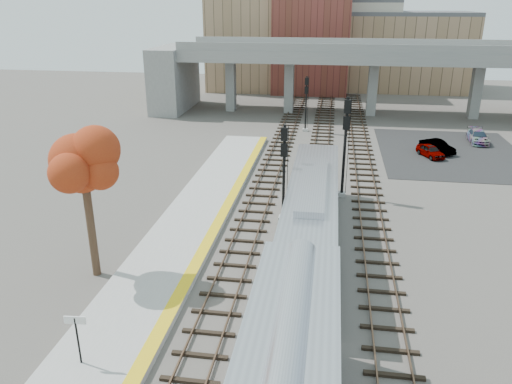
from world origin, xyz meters
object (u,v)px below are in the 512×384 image
(locomotive, at_px, (312,213))
(signal_mast_mid, at_px, (345,147))
(tree, at_px, (83,164))
(signal_mast_far, at_px, (306,106))
(car_b, at_px, (437,146))
(car_a, at_px, (431,151))
(car_c, at_px, (478,137))
(signal_mast_near, at_px, (284,175))

(locomotive, xyz_separation_m, signal_mast_mid, (2.00, 8.86, 1.73))
(signal_mast_mid, bearing_deg, tree, -134.12)
(signal_mast_far, distance_m, car_b, 15.47)
(signal_mast_mid, relative_size, signal_mast_far, 1.23)
(car_a, relative_size, car_c, 0.77)
(signal_mast_mid, distance_m, car_b, 16.83)
(car_a, xyz_separation_m, car_b, (0.91, 1.59, 0.05))
(locomotive, distance_m, signal_mast_mid, 9.24)
(signal_mast_far, relative_size, car_b, 1.64)
(signal_mast_near, distance_m, car_a, 21.55)
(locomotive, bearing_deg, signal_mast_near, 120.56)
(signal_mast_mid, distance_m, signal_mast_far, 20.76)
(car_c, bearing_deg, signal_mast_mid, -125.90)
(signal_mast_mid, relative_size, car_a, 2.24)
(signal_mast_mid, xyz_separation_m, car_b, (9.55, 13.45, -3.32))
(signal_mast_far, bearing_deg, signal_mast_mid, -78.60)
(signal_mast_mid, bearing_deg, locomotive, -102.72)
(locomotive, bearing_deg, car_c, 58.40)
(car_a, bearing_deg, signal_mast_near, -150.57)
(signal_mast_mid, bearing_deg, signal_mast_far, 101.40)
(locomotive, distance_m, car_c, 31.68)
(car_a, bearing_deg, locomotive, -141.17)
(signal_mast_far, bearing_deg, signal_mast_near, -90.00)
(signal_mast_near, distance_m, signal_mast_far, 25.63)
(signal_mast_near, bearing_deg, locomotive, -59.44)
(signal_mast_mid, height_order, car_a, signal_mast_mid)
(signal_mast_far, xyz_separation_m, car_c, (18.68, -2.23, -2.33))
(signal_mast_near, bearing_deg, signal_mast_mid, 52.28)
(signal_mast_near, height_order, car_c, signal_mast_near)
(tree, bearing_deg, locomotive, 24.27)
(car_b, bearing_deg, car_a, -154.81)
(tree, height_order, car_b, tree)
(locomotive, distance_m, car_b, 25.17)
(car_b, bearing_deg, signal_mast_mid, -160.44)
(signal_mast_far, relative_size, car_c, 1.41)
(tree, bearing_deg, car_c, 48.73)
(signal_mast_near, relative_size, car_c, 1.52)
(signal_mast_near, height_order, signal_mast_mid, signal_mast_mid)
(locomotive, bearing_deg, tree, -155.73)
(signal_mast_near, distance_m, tree, 13.44)
(signal_mast_far, xyz_separation_m, car_a, (12.74, -8.47, -2.39))
(signal_mast_near, relative_size, car_a, 1.96)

